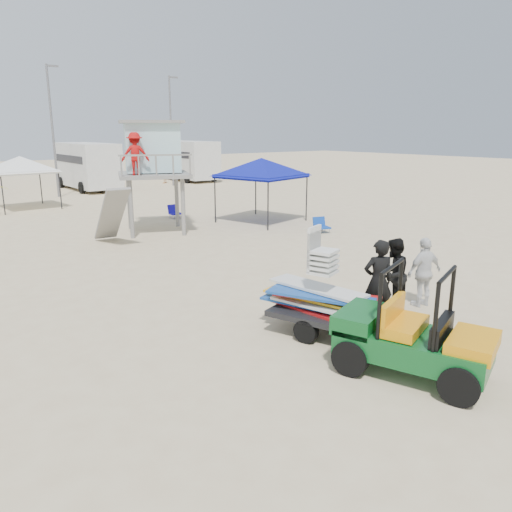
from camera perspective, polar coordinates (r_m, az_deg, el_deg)
ground at (r=9.57m, az=8.75°, el=-11.57°), size 140.00×140.00×0.00m
utility_cart at (r=8.92m, az=17.74°, el=-7.91°), size 2.00×2.75×1.88m
surf_trailer at (r=10.35m, az=7.12°, el=-4.62°), size 1.81×2.47×2.00m
man_left at (r=11.20m, az=13.78°, el=-2.83°), size 0.81×0.70×1.86m
man_mid at (r=12.01m, az=15.40°, el=-2.10°), size 1.00×0.88×1.74m
man_right at (r=12.56m, az=18.66°, el=-1.76°), size 1.05×0.58×1.69m
lifeguard_tower at (r=20.98m, az=-12.06°, el=11.58°), size 3.58×3.58×4.41m
canopy_blue at (r=22.96m, az=0.62°, el=10.78°), size 3.87×3.87×3.32m
canopy_white_c at (r=29.65m, az=-25.40°, el=9.99°), size 3.27×3.27×3.20m
beach_chair_b at (r=20.91m, az=7.43°, el=3.54°), size 0.66×0.72×0.64m
beach_chair_c at (r=24.55m, az=-9.30°, el=5.05°), size 0.57×0.61×0.64m
rv_mid_right at (r=38.01m, az=-18.74°, el=9.93°), size 2.64×7.00×3.25m
rv_far_right at (r=43.09m, az=-7.87°, el=10.95°), size 2.64×6.60×3.25m
light_pole_left at (r=34.19m, az=-22.21°, el=12.95°), size 0.14×0.14×8.00m
light_pole_right at (r=38.96m, az=-9.67°, el=13.80°), size 0.14×0.14×8.00m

